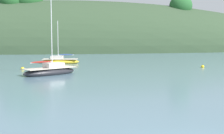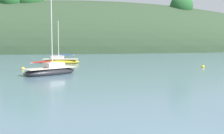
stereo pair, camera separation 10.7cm
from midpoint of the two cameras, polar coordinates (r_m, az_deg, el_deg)
The scene contains 5 objects.
far_shoreline_hill at distance 93.35m, azimuth -6.11°, elevation 3.06°, with size 150.00×36.00×33.81m.
sailboat_yellow_far at distance 34.70m, azimuth -11.36°, elevation -0.73°, with size 6.53×5.37×9.13m.
sailboat_orange_cutter at distance 49.25m, azimuth -9.56°, elevation 1.11°, with size 6.19×2.96×6.94m.
mooring_buoy_outer at distance 40.85m, azimuth -16.23°, elevation -0.30°, with size 0.44×0.44×0.54m.
mooring_buoy_inner at distance 43.78m, azimuth 16.70°, elevation 0.07°, with size 0.44×0.44×0.54m.
Camera 2 is at (-4.74, -9.82, 4.15)m, focal length 48.94 mm.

